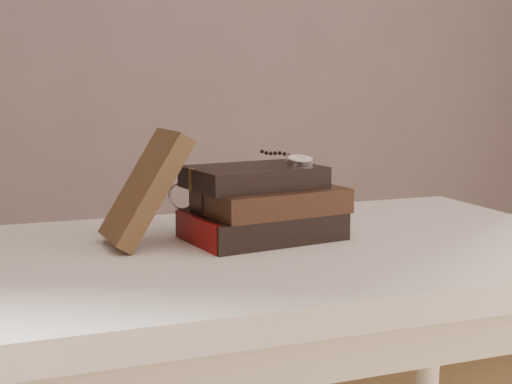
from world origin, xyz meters
name	(u,v)px	position (x,y,z in m)	size (l,w,h in m)	color
table	(280,301)	(0.00, 0.35, 0.66)	(1.00, 0.60, 0.75)	silver
book_stack	(263,205)	(-0.01, 0.40, 0.80)	(0.26, 0.19, 0.12)	black
journal	(145,188)	(-0.19, 0.41, 0.84)	(0.03, 0.12, 0.19)	#3A2716
pocket_watch	(298,160)	(0.05, 0.40, 0.87)	(0.05, 0.15, 0.02)	silver
eyeglasses	(194,195)	(-0.10, 0.46, 0.82)	(0.11, 0.12, 0.05)	silver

